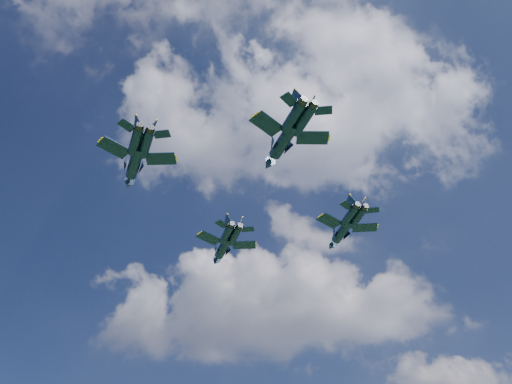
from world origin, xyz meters
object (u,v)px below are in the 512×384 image
(jet_lead, at_px, (223,248))
(jet_slot, at_px, (282,142))
(jet_right, at_px, (342,231))
(jet_left, at_px, (135,163))

(jet_lead, height_order, jet_slot, jet_lead)
(jet_right, bearing_deg, jet_left, -174.79)
(jet_lead, bearing_deg, jet_slot, -91.25)
(jet_left, bearing_deg, jet_lead, 41.04)
(jet_right, bearing_deg, jet_lead, 139.22)
(jet_left, relative_size, jet_slot, 1.04)
(jet_lead, distance_m, jet_left, 25.99)
(jet_left, distance_m, jet_slot, 23.87)
(jet_lead, xyz_separation_m, jet_right, (21.96, -5.10, -2.70))
(jet_lead, relative_size, jet_right, 1.03)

